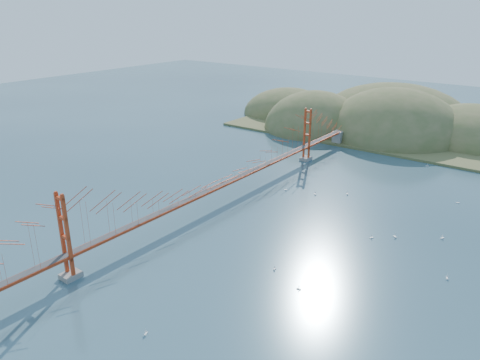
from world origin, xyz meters
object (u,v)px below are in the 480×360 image
Objects in this scene: sailboat_1 at (395,236)px; sailboat_2 at (299,288)px; bridge at (221,165)px; sailboat_0 at (275,269)px.

sailboat_1 is 21.02m from sailboat_2.
bridge reaches higher than sailboat_1.
bridge is 127.40× the size of sailboat_1.
bridge is at bearing -169.11° from sailboat_1.
sailboat_0 is at bearing -33.35° from bridge.
sailboat_1 reaches higher than sailboat_0.
bridge reaches higher than sailboat_0.
sailboat_2 is (-4.52, -20.53, -0.01)m from sailboat_1.
bridge is 29.48m from sailboat_2.
bridge is 24.44m from sailboat_0.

